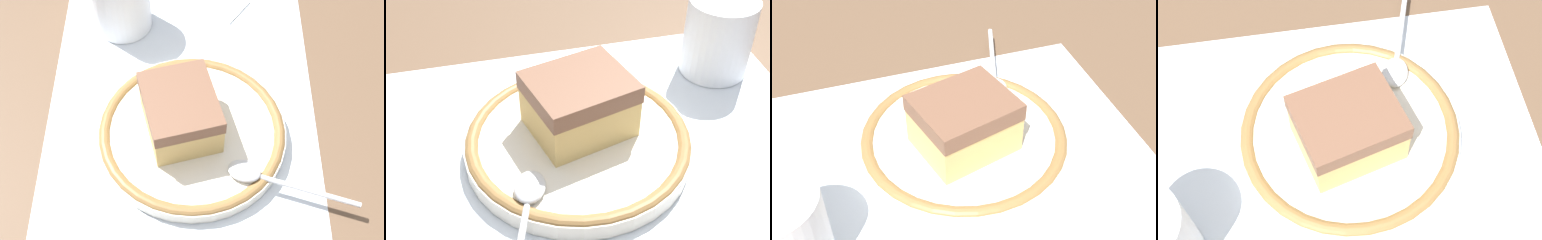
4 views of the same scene
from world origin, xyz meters
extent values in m
plane|color=brown|center=(0.00, 0.00, 0.00)|extent=(2.40, 2.40, 0.00)
cube|color=silver|center=(0.00, 0.00, 0.00)|extent=(0.41, 0.31, 0.00)
cylinder|color=silver|center=(0.03, 0.01, 0.01)|extent=(0.21, 0.21, 0.02)
torus|color=olive|center=(0.03, 0.01, 0.01)|extent=(0.21, 0.21, 0.01)
cube|color=#DBB76B|center=(0.02, 0.00, 0.04)|extent=(0.10, 0.09, 0.04)
cube|color=brown|center=(0.02, 0.00, 0.06)|extent=(0.10, 0.09, 0.02)
ellipsoid|color=silver|center=(0.08, 0.07, 0.02)|extent=(0.04, 0.04, 0.01)
cylinder|color=white|center=(-0.15, -0.08, 0.04)|extent=(0.07, 0.07, 0.09)
cylinder|color=silver|center=(-0.15, -0.08, 0.03)|extent=(0.06, 0.06, 0.06)
camera|label=1|loc=(0.36, 0.01, 0.53)|focal=51.65mm
camera|label=2|loc=(0.11, 0.35, 0.34)|focal=49.22mm
camera|label=3|loc=(-0.09, -0.34, 0.37)|focal=48.24mm
camera|label=4|loc=(-0.01, -0.24, 0.47)|focal=52.27mm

